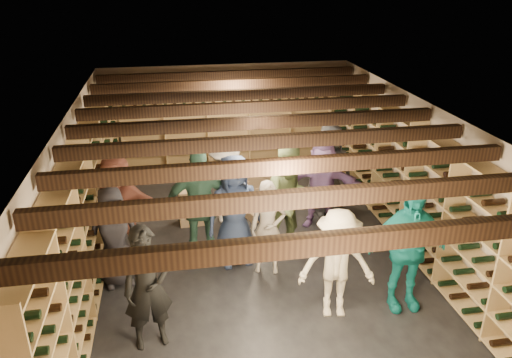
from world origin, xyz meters
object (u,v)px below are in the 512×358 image
at_px(person_2, 290,200).
at_px(crate_stack_right, 257,181).
at_px(person_3, 337,264).
at_px(person_12, 329,170).
at_px(person_4, 407,248).
at_px(person_10, 199,207).
at_px(person_6, 234,210).
at_px(person_9, 225,183).
at_px(person_5, 118,205).
at_px(person_1, 148,288).
at_px(crate_loose, 260,213).
at_px(person_0, 114,237).
at_px(person_11, 322,184).
at_px(person_7, 268,228).
at_px(crate_stack_left, 194,206).

bearing_deg(person_2, crate_stack_right, 85.08).
relative_size(person_3, person_12, 0.90).
distance_m(person_4, person_10, 3.13).
height_order(person_6, person_9, person_6).
xyz_separation_m(person_5, person_9, (1.81, 0.83, -0.11)).
bearing_deg(crate_stack_right, person_1, -116.27).
height_order(person_1, person_6, person_6).
bearing_deg(person_3, crate_stack_right, 104.20).
bearing_deg(person_12, person_10, -152.91).
distance_m(person_9, person_12, 1.96).
xyz_separation_m(crate_loose, person_10, (-1.20, -1.27, 0.86)).
distance_m(crate_stack_right, person_1, 4.74).
distance_m(person_0, person_12, 4.13).
height_order(person_6, person_12, person_6).
bearing_deg(person_11, person_6, -130.45).
distance_m(person_0, person_6, 1.82).
distance_m(crate_loose, person_6, 1.75).
bearing_deg(person_0, person_4, -29.58).
distance_m(person_2, person_11, 1.12).
bearing_deg(person_11, person_10, -139.63).
height_order(person_0, person_7, person_0).
distance_m(person_2, person_5, 2.75).
relative_size(crate_stack_left, person_4, 0.37).
bearing_deg(person_11, person_12, 79.14).
relative_size(person_3, person_9, 1.04).
relative_size(crate_stack_right, person_0, 0.36).
relative_size(person_0, person_9, 1.02).
distance_m(person_2, person_3, 1.69).
relative_size(person_5, person_7, 1.16).
bearing_deg(person_1, crate_stack_right, 50.52).
distance_m(crate_loose, person_11, 1.34).
bearing_deg(crate_loose, crate_stack_right, 82.69).
bearing_deg(person_3, person_5, 153.72).
distance_m(crate_stack_left, crate_loose, 1.27).
height_order(crate_loose, person_9, person_9).
relative_size(crate_stack_left, crate_stack_right, 1.24).
xyz_separation_m(crate_stack_left, person_6, (0.57, -1.40, 0.56)).
relative_size(person_3, person_4, 0.86).
xyz_separation_m(person_9, person_11, (1.67, -0.46, 0.05)).
bearing_deg(person_1, person_6, 40.03).
bearing_deg(crate_stack_left, person_9, -0.95).
distance_m(crate_loose, person_12, 1.53).
height_order(crate_stack_right, person_12, person_12).
bearing_deg(person_1, person_5, 89.55).
bearing_deg(person_2, person_1, -147.76).
relative_size(person_9, person_12, 0.87).
relative_size(person_0, person_5, 0.89).
xyz_separation_m(person_1, person_6, (1.28, 1.71, 0.08)).
relative_size(person_2, person_11, 1.15).
relative_size(crate_loose, person_3, 0.32).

